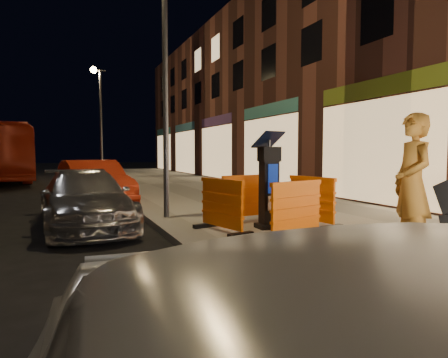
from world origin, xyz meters
name	(u,v)px	position (x,y,z in m)	size (l,w,h in m)	color
ground_plane	(200,258)	(0.00, 0.00, 0.00)	(120.00, 120.00, 0.00)	black
sidewalk	(361,237)	(3.00, 0.00, 0.07)	(6.00, 60.00, 0.15)	gray
kerb	(199,253)	(0.00, 0.00, 0.07)	(0.30, 60.00, 0.15)	slate
parking_kiosk	(269,183)	(1.72, 1.03, 1.00)	(0.54, 0.54, 1.70)	black
barrier_front	(296,210)	(1.72, 0.08, 0.62)	(1.22, 0.50, 0.95)	#F96008
barrier_back	(247,198)	(1.72, 1.98, 0.62)	(1.22, 0.50, 0.95)	#F96008
barrier_kerbside	(222,205)	(0.77, 1.03, 0.62)	(1.22, 0.50, 0.95)	#F96008
barrier_bldgside	(312,201)	(2.67, 1.03, 0.62)	(1.22, 0.50, 0.95)	#F96008
car_silver	(86,228)	(-1.43, 3.16, 0.00)	(1.67, 4.12, 1.19)	#AEAEB3
car_red	(93,207)	(-1.04, 6.54, 0.00)	(1.43, 4.10, 1.35)	#A12613
bus_doubledecker	(3,181)	(-4.84, 19.02, 0.00)	(2.57, 11.00, 3.07)	maroon
man	(412,184)	(2.63, -1.42, 1.13)	(0.72, 0.47, 1.97)	#975F1D
street_lamp_mid	(165,79)	(0.25, 3.00, 3.15)	(0.12, 0.12, 6.00)	#3F3F44
street_lamp_far	(101,124)	(0.25, 18.00, 3.15)	(0.12, 0.12, 6.00)	#3F3F44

